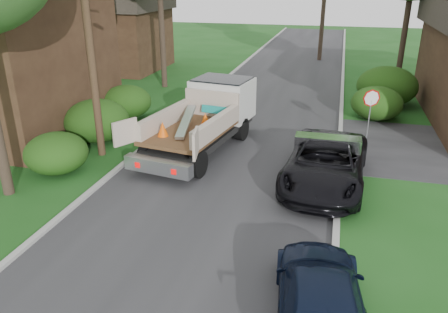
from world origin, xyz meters
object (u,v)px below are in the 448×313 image
stop_sign (371,106)px  navy_suv (320,298)px  black_pickup (326,163)px  flatbed_truck (210,112)px  utility_pole (88,26)px  house_left_far (115,29)px

stop_sign → navy_suv: (-1.40, -11.50, -1.11)m
black_pickup → stop_sign: bearing=74.3°
flatbed_truck → black_pickup: bearing=-20.8°
flatbed_truck → black_pickup: flatbed_truck is taller
utility_pole → navy_suv: utility_pole is taller
house_left_far → flatbed_truck: 18.97m
utility_pole → navy_suv: 12.74m
utility_pole → house_left_far: bearing=115.2°
house_left_far → black_pickup: bearing=-45.7°
utility_pole → house_left_far: (-8.02, 17.02, -2.12)m
utility_pole → navy_suv: size_ratio=2.18×
house_left_far → black_pickup: (17.10, -17.50, -2.24)m
stop_sign → flatbed_truck: flatbed_truck is taller
utility_pole → black_pickup: 10.09m
stop_sign → flatbed_truck: 6.87m
stop_sign → flatbed_truck: size_ratio=0.34×
stop_sign → utility_pole: 11.91m
utility_pole → flatbed_truck: (4.00, 2.43, -3.73)m
stop_sign → black_pickup: bearing=-109.6°
stop_sign → flatbed_truck: (-6.68, -1.59, -0.33)m
utility_pole → flatbed_truck: 5.99m
stop_sign → utility_pole: (-10.68, -4.02, 3.40)m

